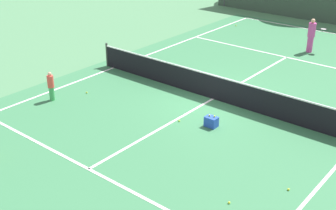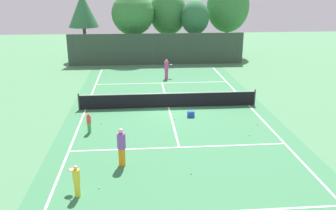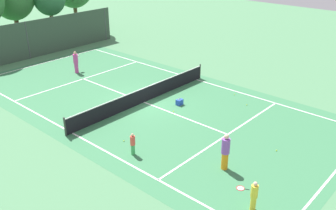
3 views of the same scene
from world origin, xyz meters
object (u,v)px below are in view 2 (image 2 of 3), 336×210
at_px(player_2, 121,147).
at_px(tennis_ball_2, 191,173).
at_px(player_0, 167,69).
at_px(tennis_ball_5, 175,119).
at_px(tennis_ball_0, 250,135).
at_px(tennis_ball_1, 101,123).
at_px(player_1, 76,180).
at_px(player_3, 89,123).
at_px(tennis_ball_6, 105,74).
at_px(tennis_ball_3, 257,124).
at_px(tennis_ball_4, 99,188).
at_px(ball_crate, 191,114).

relative_size(player_2, tennis_ball_2, 27.18).
distance_m(player_0, tennis_ball_5, 10.32).
xyz_separation_m(tennis_ball_0, tennis_ball_2, (-3.80, -3.97, 0.00)).
height_order(tennis_ball_0, tennis_ball_5, same).
xyz_separation_m(tennis_ball_1, tennis_ball_5, (4.40, 0.39, 0.00)).
xyz_separation_m(player_1, player_3, (-0.31, 6.44, -0.09)).
height_order(player_3, tennis_ball_5, player_3).
bearing_deg(player_0, tennis_ball_1, -113.93).
bearing_deg(player_1, tennis_ball_6, 91.52).
xyz_separation_m(tennis_ball_1, tennis_ball_6, (-0.76, 12.60, 0.00)).
relative_size(tennis_ball_1, tennis_ball_2, 1.00).
bearing_deg(tennis_ball_2, tennis_ball_5, 90.28).
xyz_separation_m(tennis_ball_0, tennis_ball_6, (-8.99, 15.03, 0.00)).
distance_m(player_2, tennis_ball_0, 7.45).
bearing_deg(tennis_ball_6, tennis_ball_3, -53.76).
height_order(tennis_ball_0, tennis_ball_4, same).
relative_size(tennis_ball_0, tennis_ball_6, 1.00).
bearing_deg(tennis_ball_4, tennis_ball_6, 93.81).
height_order(player_3, tennis_ball_6, player_3).
relative_size(player_2, tennis_ball_6, 27.18).
relative_size(player_3, tennis_ball_2, 17.52).
bearing_deg(tennis_ball_2, player_1, -164.27).
distance_m(tennis_ball_0, tennis_ball_2, 5.50).
height_order(tennis_ball_2, tennis_ball_5, same).
height_order(player_3, tennis_ball_2, player_3).
distance_m(tennis_ball_5, tennis_ball_6, 13.25).
height_order(player_2, tennis_ball_2, player_2).
distance_m(ball_crate, tennis_ball_2, 7.29).
bearing_deg(player_3, tennis_ball_1, 67.23).
bearing_deg(player_3, tennis_ball_4, -79.62).
bearing_deg(tennis_ball_1, tennis_ball_5, 5.10).
bearing_deg(player_0, tennis_ball_3, -69.15).
height_order(player_3, tennis_ball_0, player_3).
relative_size(ball_crate, tennis_ball_4, 6.45).
height_order(player_2, tennis_ball_0, player_2).
bearing_deg(tennis_ball_1, tennis_ball_3, -5.82).
relative_size(tennis_ball_0, tennis_ball_4, 1.00).
xyz_separation_m(player_1, player_2, (1.64, 2.40, 0.23)).
relative_size(player_0, tennis_ball_0, 25.83).
relative_size(tennis_ball_1, tennis_ball_3, 1.00).
xyz_separation_m(ball_crate, tennis_ball_4, (-4.90, -8.07, -0.15)).
distance_m(tennis_ball_3, tennis_ball_6, 16.78).
height_order(player_0, tennis_ball_1, player_0).
xyz_separation_m(player_2, tennis_ball_1, (-1.42, 5.31, -0.89)).
bearing_deg(ball_crate, player_0, 94.21).
relative_size(player_3, tennis_ball_0, 17.52).
bearing_deg(player_2, tennis_ball_2, -19.96).
xyz_separation_m(tennis_ball_2, tennis_ball_5, (-0.03, 6.80, 0.00)).
bearing_deg(player_1, tennis_ball_3, 35.86).
distance_m(player_3, tennis_ball_6, 13.89).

